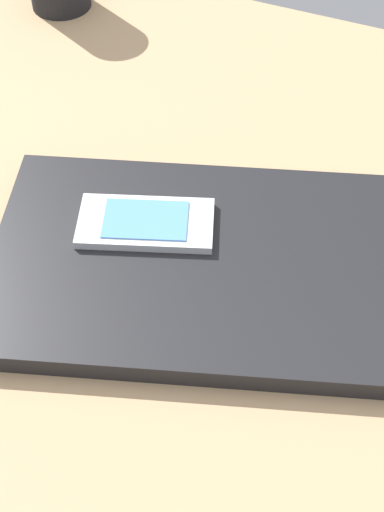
% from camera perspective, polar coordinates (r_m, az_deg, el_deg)
% --- Properties ---
extents(desk_surface, '(1.20, 0.80, 0.03)m').
position_cam_1_polar(desk_surface, '(0.65, 9.47, -2.15)').
color(desk_surface, tan).
rests_on(desk_surface, ground).
extents(laptop_closed, '(0.40, 0.33, 0.02)m').
position_cam_1_polar(laptop_closed, '(0.62, -0.00, -0.58)').
color(laptop_closed, black).
rests_on(laptop_closed, desk_surface).
extents(cell_phone_on_laptop, '(0.13, 0.10, 0.01)m').
position_cam_1_polar(cell_phone_on_laptop, '(0.64, -3.67, 2.63)').
color(cell_phone_on_laptop, silver).
rests_on(cell_phone_on_laptop, laptop_closed).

